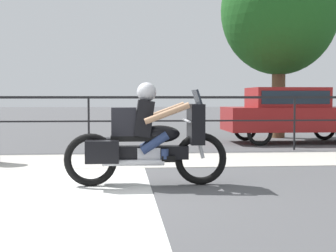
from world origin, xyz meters
TOP-DOWN VIEW (x-y plane):
  - ground_plane at (0.00, 0.00)m, footprint 120.00×120.00m
  - sidewalk_band at (0.00, 3.40)m, footprint 44.00×2.40m
  - crosswalk_band at (-0.43, -0.20)m, footprint 3.27×6.00m
  - fence_railing at (0.00, 5.19)m, footprint 36.00×0.05m
  - motorcycle at (1.15, 0.35)m, footprint 2.44×0.76m
  - parked_car at (5.68, 7.13)m, footprint 4.00×1.79m
  - tree_behind_sign at (5.87, 9.00)m, footprint 3.76×3.76m

SIDE VIEW (x-z plane):
  - ground_plane at x=0.00m, z-range 0.00..0.00m
  - crosswalk_band at x=-0.43m, z-range 0.00..0.01m
  - sidewalk_band at x=0.00m, z-range 0.00..0.01m
  - motorcycle at x=1.15m, z-range -0.07..1.47m
  - parked_car at x=5.68m, z-range 0.12..1.71m
  - fence_railing at x=0.00m, z-range 0.38..1.73m
  - tree_behind_sign at x=5.87m, z-range 1.00..7.17m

